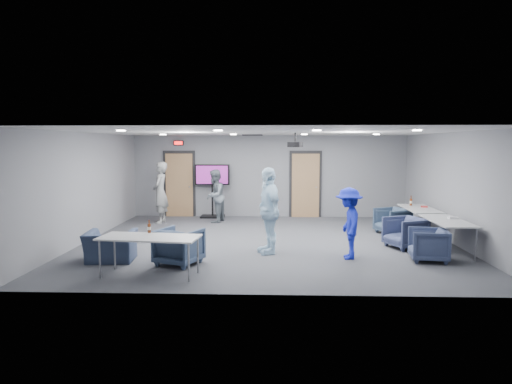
{
  "coord_description": "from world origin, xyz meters",
  "views": [
    {
      "loc": [
        0.11,
        -11.11,
        2.41
      ],
      "look_at": [
        -0.31,
        0.4,
        1.2
      ],
      "focal_mm": 32.0,
      "sensor_mm": 36.0,
      "label": 1
    }
  ],
  "objects_px": {
    "person_a": "(160,193)",
    "table_right_a": "(420,210)",
    "bottle_front": "(149,228)",
    "chair_right_a": "(392,221)",
    "person_b": "(215,196)",
    "table_front_left": "(149,239)",
    "chair_right_b": "(405,233)",
    "bottle_right": "(411,202)",
    "chair_front_b": "(111,246)",
    "person_c": "(269,210)",
    "chair_front_a": "(179,246)",
    "tv_stand": "(212,187)",
    "person_d": "(349,223)",
    "projector": "(295,144)",
    "chair_right_c": "(428,245)",
    "table_right_b": "(447,222)"
  },
  "relations": [
    {
      "from": "person_b",
      "to": "tv_stand",
      "type": "bearing_deg",
      "value": -154.01
    },
    {
      "from": "person_a",
      "to": "table_front_left",
      "type": "xyz_separation_m",
      "value": [
        1.18,
        -5.62,
        -0.25
      ]
    },
    {
      "from": "person_a",
      "to": "person_b",
      "type": "height_order",
      "value": "person_a"
    },
    {
      "from": "person_c",
      "to": "chair_front_a",
      "type": "distance_m",
      "value": 2.15
    },
    {
      "from": "bottle_front",
      "to": "table_right_b",
      "type": "bearing_deg",
      "value": 15.15
    },
    {
      "from": "person_b",
      "to": "chair_right_b",
      "type": "bearing_deg",
      "value": 69.51
    },
    {
      "from": "chair_right_b",
      "to": "tv_stand",
      "type": "height_order",
      "value": "tv_stand"
    },
    {
      "from": "chair_front_b",
      "to": "person_d",
      "type": "bearing_deg",
      "value": -179.63
    },
    {
      "from": "person_c",
      "to": "person_b",
      "type": "bearing_deg",
      "value": -175.27
    },
    {
      "from": "chair_right_a",
      "to": "table_right_a",
      "type": "height_order",
      "value": "table_right_a"
    },
    {
      "from": "chair_right_a",
      "to": "chair_right_c",
      "type": "height_order",
      "value": "chair_right_a"
    },
    {
      "from": "table_right_b",
      "to": "bottle_front",
      "type": "bearing_deg",
      "value": 105.15
    },
    {
      "from": "person_c",
      "to": "bottle_right",
      "type": "height_order",
      "value": "person_c"
    },
    {
      "from": "person_a",
      "to": "chair_right_b",
      "type": "distance_m",
      "value": 7.27
    },
    {
      "from": "person_b",
      "to": "table_front_left",
      "type": "bearing_deg",
      "value": 9.47
    },
    {
      "from": "table_right_a",
      "to": "tv_stand",
      "type": "bearing_deg",
      "value": 64.51
    },
    {
      "from": "person_a",
      "to": "person_c",
      "type": "relative_size",
      "value": 0.98
    },
    {
      "from": "bottle_right",
      "to": "projector",
      "type": "xyz_separation_m",
      "value": [
        -3.26,
        -1.39,
        1.57
      ]
    },
    {
      "from": "bottle_front",
      "to": "person_d",
      "type": "bearing_deg",
      "value": 15.03
    },
    {
      "from": "chair_front_b",
      "to": "bottle_front",
      "type": "distance_m",
      "value": 1.29
    },
    {
      "from": "person_b",
      "to": "chair_right_a",
      "type": "height_order",
      "value": "person_b"
    },
    {
      "from": "person_c",
      "to": "bottle_front",
      "type": "xyz_separation_m",
      "value": [
        -2.26,
        -1.49,
        -0.13
      ]
    },
    {
      "from": "chair_right_b",
      "to": "chair_front_a",
      "type": "bearing_deg",
      "value": -94.08
    },
    {
      "from": "table_right_a",
      "to": "bottle_right",
      "type": "height_order",
      "value": "bottle_right"
    },
    {
      "from": "person_d",
      "to": "chair_front_a",
      "type": "distance_m",
      "value": 3.55
    },
    {
      "from": "bottle_front",
      "to": "chair_right_a",
      "type": "bearing_deg",
      "value": 34.32
    },
    {
      "from": "table_front_left",
      "to": "chair_front_b",
      "type": "bearing_deg",
      "value": 143.65
    },
    {
      "from": "person_c",
      "to": "chair_right_c",
      "type": "height_order",
      "value": "person_c"
    },
    {
      "from": "bottle_right",
      "to": "bottle_front",
      "type": "bearing_deg",
      "value": -146.27
    },
    {
      "from": "person_b",
      "to": "chair_front_a",
      "type": "distance_m",
      "value": 5.02
    },
    {
      "from": "chair_right_a",
      "to": "table_right_b",
      "type": "distance_m",
      "value": 2.25
    },
    {
      "from": "person_c",
      "to": "tv_stand",
      "type": "bearing_deg",
      "value": -177.3
    },
    {
      "from": "person_a",
      "to": "table_front_left",
      "type": "bearing_deg",
      "value": 12.93
    },
    {
      "from": "table_front_left",
      "to": "bottle_front",
      "type": "distance_m",
      "value": 0.4
    },
    {
      "from": "person_a",
      "to": "chair_front_b",
      "type": "xyz_separation_m",
      "value": [
        0.09,
        -4.62,
        -0.63
      ]
    },
    {
      "from": "chair_right_c",
      "to": "table_right_b",
      "type": "bearing_deg",
      "value": 147.93
    },
    {
      "from": "tv_stand",
      "to": "bottle_front",
      "type": "bearing_deg",
      "value": -93.24
    },
    {
      "from": "table_front_left",
      "to": "tv_stand",
      "type": "bearing_deg",
      "value": 93.94
    },
    {
      "from": "person_c",
      "to": "chair_front_a",
      "type": "xyz_separation_m",
      "value": [
        -1.79,
        -1.03,
        -0.59
      ]
    },
    {
      "from": "chair_front_b",
      "to": "projector",
      "type": "distance_m",
      "value": 4.88
    },
    {
      "from": "chair_right_a",
      "to": "bottle_front",
      "type": "height_order",
      "value": "bottle_front"
    },
    {
      "from": "person_a",
      "to": "table_right_a",
      "type": "distance_m",
      "value": 7.51
    },
    {
      "from": "person_d",
      "to": "bottle_front",
      "type": "distance_m",
      "value": 4.09
    },
    {
      "from": "person_a",
      "to": "bottle_right",
      "type": "bearing_deg",
      "value": 81.97
    },
    {
      "from": "chair_right_b",
      "to": "table_right_a",
      "type": "bearing_deg",
      "value": 129.41
    },
    {
      "from": "table_right_a",
      "to": "tv_stand",
      "type": "relative_size",
      "value": 1.0
    },
    {
      "from": "chair_right_c",
      "to": "bottle_right",
      "type": "relative_size",
      "value": 2.69
    },
    {
      "from": "person_b",
      "to": "table_front_left",
      "type": "height_order",
      "value": "person_b"
    },
    {
      "from": "person_a",
      "to": "table_right_a",
      "type": "xyz_separation_m",
      "value": [
        7.32,
        -1.67,
        -0.26
      ]
    },
    {
      "from": "person_c",
      "to": "person_d",
      "type": "relative_size",
      "value": 1.27
    }
  ]
}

